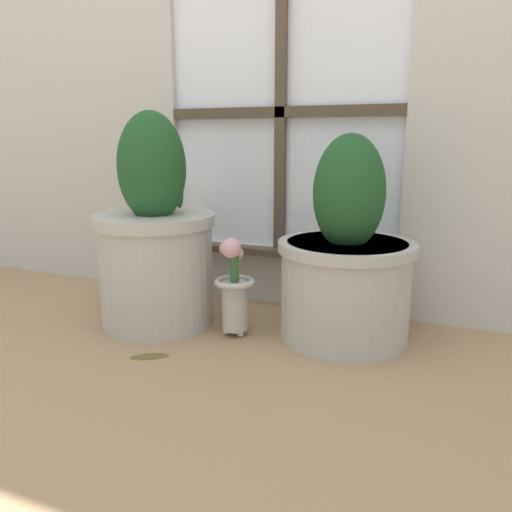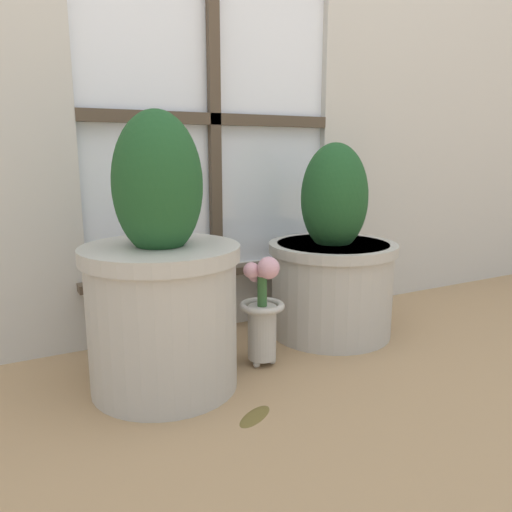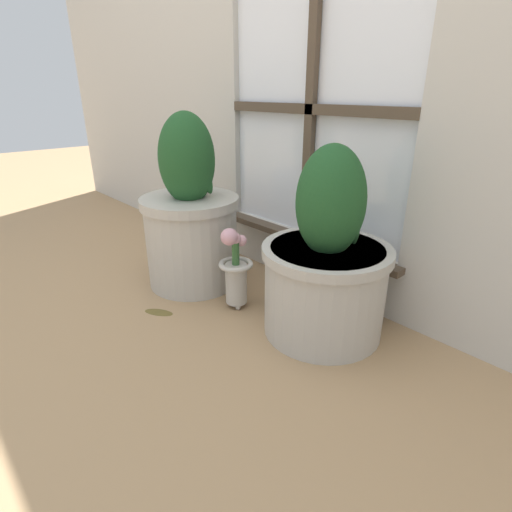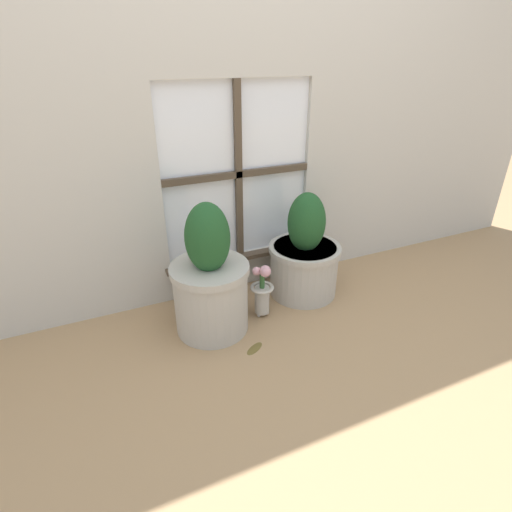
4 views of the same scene
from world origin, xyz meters
name	(u,v)px [view 3 (image 3 of 4)]	position (x,y,z in m)	size (l,w,h in m)	color
ground_plane	(188,330)	(0.00, 0.00, 0.00)	(10.00, 10.00, 0.00)	tan
potted_plant_left	(191,220)	(-0.30, 0.23, 0.27)	(0.39, 0.39, 0.68)	#B7B2A8
potted_plant_right	(326,268)	(0.30, 0.34, 0.23)	(0.41, 0.41, 0.61)	#B7B2A8
flower_vase	(235,268)	(-0.02, 0.22, 0.15)	(0.12, 0.12, 0.31)	#BCB7AD
fallen_leaf	(159,312)	(-0.17, -0.02, 0.00)	(0.12, 0.09, 0.01)	brown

